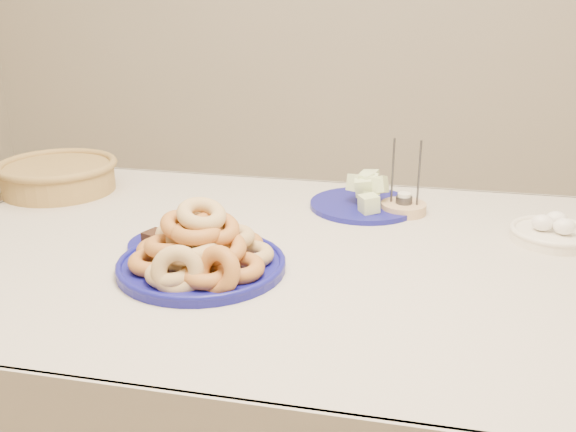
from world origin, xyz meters
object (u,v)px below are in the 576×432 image
(donut_platter, at_px, (201,252))
(egg_bowl, at_px, (553,232))
(candle_holder, at_px, (404,206))
(melon_plate, at_px, (365,197))
(wicker_basket, at_px, (58,175))
(brownie_plate, at_px, (176,241))
(dining_table, at_px, (293,294))

(donut_platter, height_order, egg_bowl, donut_platter)
(donut_platter, height_order, candle_holder, candle_holder)
(melon_plate, relative_size, candle_holder, 1.79)
(melon_plate, height_order, egg_bowl, melon_plate)
(wicker_basket, bearing_deg, donut_platter, -36.61)
(melon_plate, relative_size, wicker_basket, 0.79)
(brownie_plate, height_order, wicker_basket, wicker_basket)
(dining_table, relative_size, donut_platter, 4.43)
(donut_platter, bearing_deg, dining_table, 42.07)
(candle_holder, bearing_deg, melon_plate, 169.71)
(wicker_basket, relative_size, egg_bowl, 2.04)
(melon_plate, relative_size, egg_bowl, 1.62)
(melon_plate, xyz_separation_m, candle_holder, (0.10, -0.02, -0.01))
(dining_table, xyz_separation_m, egg_bowl, (0.57, 0.19, 0.13))
(dining_table, relative_size, melon_plate, 4.91)
(dining_table, distance_m, melon_plate, 0.38)
(wicker_basket, xyz_separation_m, candle_holder, (0.97, 0.02, -0.03))
(candle_holder, bearing_deg, wicker_basket, -178.81)
(dining_table, height_order, donut_platter, donut_platter)
(donut_platter, relative_size, melon_plate, 1.11)
(brownie_plate, relative_size, wicker_basket, 0.60)
(candle_holder, relative_size, egg_bowl, 0.90)
(dining_table, bearing_deg, melon_plate, 69.17)
(dining_table, distance_m, candle_holder, 0.40)
(candle_holder, height_order, egg_bowl, candle_holder)
(dining_table, distance_m, egg_bowl, 0.62)
(melon_plate, distance_m, egg_bowl, 0.47)
(candle_holder, distance_m, egg_bowl, 0.37)
(melon_plate, bearing_deg, donut_platter, -121.11)
(brownie_plate, distance_m, wicker_basket, 0.58)
(donut_platter, xyz_separation_m, brownie_plate, (-0.10, 0.11, -0.03))
(donut_platter, relative_size, wicker_basket, 0.88)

